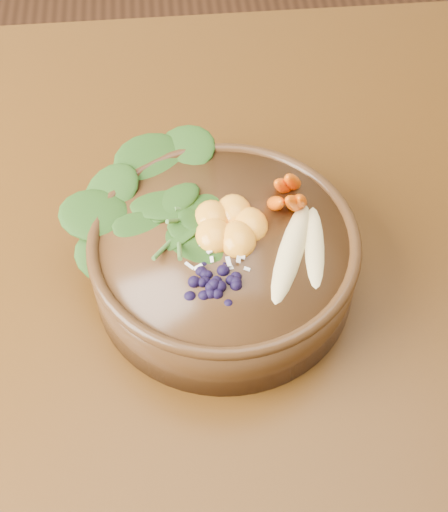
# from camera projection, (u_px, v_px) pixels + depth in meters

# --- Properties ---
(ground) EXTENTS (4.00, 4.00, 0.00)m
(ground) POSITION_uv_depth(u_px,v_px,m) (326.00, 425.00, 1.58)
(ground) COLOR #381E0F
(ground) RESTS_ON ground
(dining_table) EXTENTS (1.60, 0.90, 0.75)m
(dining_table) POSITION_uv_depth(u_px,v_px,m) (376.00, 235.00, 1.06)
(dining_table) COLOR #331C0C
(dining_table) RESTS_ON ground
(stoneware_bowl) EXTENTS (0.40, 0.40, 0.09)m
(stoneware_bowl) POSITION_uv_depth(u_px,v_px,m) (224.00, 261.00, 0.86)
(stoneware_bowl) COLOR #472B14
(stoneware_bowl) RESTS_ON dining_table
(kale_heap) EXTENTS (0.25, 0.24, 0.05)m
(kale_heap) POSITION_uv_depth(u_px,v_px,m) (196.00, 178.00, 0.85)
(kale_heap) COLOR #244A13
(kale_heap) RESTS_ON stoneware_bowl
(carrot_cluster) EXTENTS (0.08, 0.08, 0.09)m
(carrot_cluster) POSITION_uv_depth(u_px,v_px,m) (287.00, 168.00, 0.83)
(carrot_cluster) COLOR #EB5700
(carrot_cluster) RESTS_ON stoneware_bowl
(banana_halves) EXTENTS (0.10, 0.17, 0.03)m
(banana_halves) POSITION_uv_depth(u_px,v_px,m) (304.00, 240.00, 0.80)
(banana_halves) COLOR #E0CC84
(banana_halves) RESTS_ON stoneware_bowl
(mandarin_cluster) EXTENTS (0.12, 0.12, 0.04)m
(mandarin_cluster) POSITION_uv_depth(u_px,v_px,m) (229.00, 216.00, 0.82)
(mandarin_cluster) COLOR orange
(mandarin_cluster) RESTS_ON stoneware_bowl
(blueberry_pile) EXTENTS (0.17, 0.15, 0.04)m
(blueberry_pile) POSITION_uv_depth(u_px,v_px,m) (214.00, 272.00, 0.77)
(blueberry_pile) COLOR black
(blueberry_pile) RESTS_ON stoneware_bowl
(coconut_flakes) EXTENTS (0.12, 0.10, 0.01)m
(coconut_flakes) POSITION_uv_depth(u_px,v_px,m) (222.00, 251.00, 0.81)
(coconut_flakes) COLOR white
(coconut_flakes) RESTS_ON stoneware_bowl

